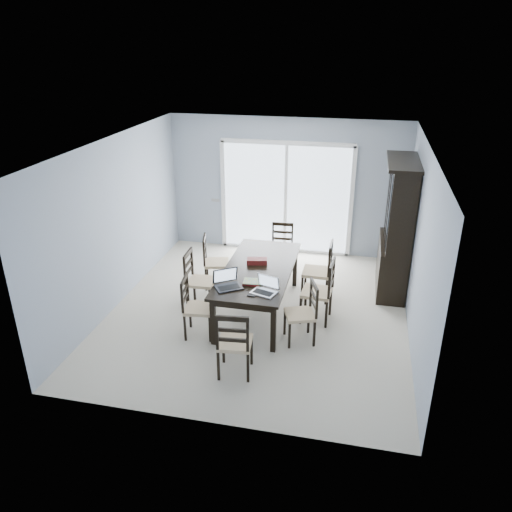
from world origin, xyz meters
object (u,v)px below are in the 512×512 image
(china_hutch, at_px, (397,229))
(game_box, at_px, (257,261))
(chair_end_far, at_px, (282,242))
(laptop_silver, at_px, (264,290))
(chair_end_near, at_px, (234,338))
(hot_tub, at_px, (265,211))
(chair_left_mid, at_px, (195,274))
(chair_right_far, at_px, (323,265))
(laptop_dark, at_px, (229,284))
(chair_left_far, at_px, (211,256))
(chair_right_near, at_px, (306,306))
(chair_left_near, at_px, (192,300))
(cell_phone, at_px, (251,295))
(chair_right_mid, at_px, (324,285))
(dining_table, at_px, (259,273))

(china_hutch, distance_m, game_box, 2.37)
(chair_end_far, distance_m, laptop_silver, 2.34)
(laptop_silver, distance_m, game_box, 0.97)
(chair_end_near, distance_m, game_box, 1.81)
(chair_end_far, xyz_separation_m, laptop_silver, (0.14, -2.32, 0.26))
(chair_end_far, bearing_deg, hot_tub, -72.66)
(chair_left_mid, relative_size, hot_tub, 0.57)
(china_hutch, xyz_separation_m, chair_end_near, (-1.98, -2.89, -0.50))
(chair_right_far, bearing_deg, chair_left_mid, 110.60)
(chair_right_far, height_order, laptop_dark, chair_right_far)
(chair_left_mid, height_order, laptop_dark, chair_left_mid)
(laptop_dark, relative_size, hot_tub, 0.23)
(chair_left_far, xyz_separation_m, chair_right_near, (1.77, -1.32, -0.01))
(chair_left_mid, bearing_deg, chair_left_near, 14.36)
(chair_end_far, xyz_separation_m, cell_phone, (-0.01, -2.43, 0.21))
(chair_right_mid, xyz_separation_m, laptop_silver, (-0.75, -0.72, 0.21))
(chair_end_near, height_order, hot_tub, chair_end_near)
(game_box, relative_size, hot_tub, 0.16)
(chair_left_far, relative_size, chair_right_mid, 0.92)
(chair_right_mid, xyz_separation_m, chair_end_far, (-0.89, 1.60, -0.05))
(cell_phone, bearing_deg, chair_end_near, -89.14)
(chair_end_far, bearing_deg, cell_phone, 86.49)
(chair_right_far, relative_size, game_box, 3.69)
(chair_left_mid, height_order, game_box, chair_left_mid)
(chair_right_near, bearing_deg, chair_left_far, 33.41)
(chair_right_mid, distance_m, hot_tub, 3.74)
(chair_end_far, height_order, laptop_dark, chair_end_far)
(chair_left_near, relative_size, chair_end_near, 0.96)
(chair_left_near, relative_size, chair_left_far, 1.00)
(china_hutch, height_order, chair_left_mid, china_hutch)
(chair_right_mid, bearing_deg, chair_left_near, 118.19)
(laptop_dark, height_order, hot_tub, laptop_dark)
(china_hutch, bearing_deg, dining_table, -148.29)
(chair_left_mid, relative_size, cell_phone, 9.53)
(chair_left_mid, distance_m, laptop_silver, 1.45)
(chair_right_mid, bearing_deg, game_box, 83.50)
(china_hutch, bearing_deg, chair_right_mid, -128.69)
(china_hutch, distance_m, laptop_dark, 3.03)
(chair_left_far, distance_m, chair_right_far, 1.88)
(laptop_dark, bearing_deg, chair_left_far, 82.43)
(cell_phone, bearing_deg, chair_right_far, 65.58)
(chair_left_far, height_order, chair_right_near, chair_left_far)
(china_hutch, bearing_deg, hot_tub, 141.21)
(chair_right_near, relative_size, chair_right_far, 0.90)
(chair_right_near, xyz_separation_m, laptop_silver, (-0.57, -0.14, 0.26))
(chair_end_far, height_order, hot_tub, chair_end_far)
(laptop_silver, height_order, hot_tub, laptop_silver)
(chair_right_mid, distance_m, laptop_silver, 1.06)
(china_hutch, xyz_separation_m, game_box, (-2.08, -1.10, -0.28))
(chair_left_far, bearing_deg, chair_end_near, 9.43)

